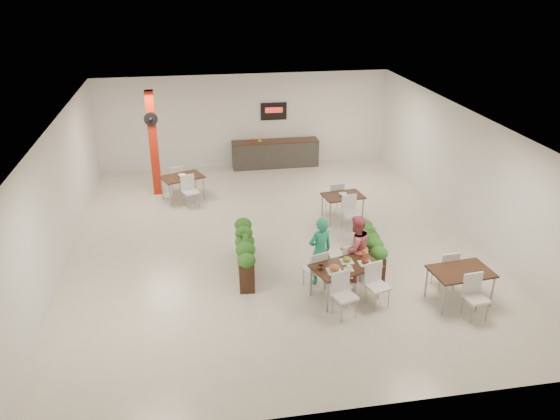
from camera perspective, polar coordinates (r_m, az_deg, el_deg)
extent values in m
plane|color=beige|center=(14.07, -0.80, -3.21)|extent=(12.00, 12.00, 0.00)
cube|color=white|center=(19.08, -3.68, 9.28)|extent=(10.00, 0.10, 3.20)
cube|color=white|center=(8.22, 5.82, -12.18)|extent=(10.00, 0.10, 3.20)
cube|color=white|center=(13.63, -22.10, 1.39)|extent=(0.10, 12.00, 3.20)
cube|color=white|center=(14.97, 18.47, 3.89)|extent=(0.10, 12.00, 3.20)
cube|color=white|center=(12.92, -0.89, 9.51)|extent=(10.00, 12.00, 0.04)
cube|color=#AF1E0B|center=(16.91, -13.07, 6.76)|extent=(0.25, 0.25, 3.20)
cylinder|color=black|center=(16.52, -13.35, 9.23)|extent=(0.40, 0.06, 0.40)
sphere|color=black|center=(16.48, -13.36, 9.19)|extent=(0.12, 0.12, 0.12)
cube|color=#2C2A27|center=(19.20, -0.49, 5.85)|extent=(3.00, 0.60, 0.90)
cube|color=black|center=(19.06, -0.50, 7.19)|extent=(3.00, 0.62, 0.04)
cube|color=black|center=(19.10, -0.66, 10.27)|extent=(0.90, 0.04, 0.60)
cube|color=red|center=(19.06, -0.65, 10.40)|extent=(0.60, 0.02, 0.18)
imported|color=#9A2E19|center=(18.92, -2.91, 7.40)|extent=(0.09, 0.09, 0.19)
imported|color=gold|center=(18.96, -2.15, 7.41)|extent=(0.13, 0.13, 0.17)
cube|color=black|center=(11.52, 6.91, -5.86)|extent=(1.57, 1.18, 0.04)
cylinder|color=gray|center=(11.17, 5.01, -9.07)|extent=(0.04, 0.04, 0.71)
cylinder|color=gray|center=(11.81, 10.34, -7.41)|extent=(0.04, 0.04, 0.71)
cylinder|color=gray|center=(11.66, 3.24, -7.46)|extent=(0.04, 0.04, 0.71)
cylinder|color=gray|center=(12.27, 8.45, -5.97)|extent=(0.04, 0.04, 0.71)
cube|color=white|center=(11.91, 3.63, -6.21)|extent=(0.53, 0.53, 0.05)
cube|color=white|center=(11.65, 4.13, -5.56)|extent=(0.41, 0.16, 0.45)
cylinder|color=gray|center=(12.23, 3.89, -6.62)|extent=(0.02, 0.02, 0.43)
cylinder|color=gray|center=(12.08, 2.49, -7.00)|extent=(0.02, 0.02, 0.43)
cylinder|color=gray|center=(11.98, 4.72, -7.35)|extent=(0.02, 0.02, 0.43)
cylinder|color=gray|center=(11.83, 3.30, -7.75)|extent=(0.02, 0.02, 0.43)
cube|color=white|center=(12.29, 6.86, -5.33)|extent=(0.53, 0.53, 0.05)
cube|color=white|center=(12.03, 7.42, -4.68)|extent=(0.41, 0.16, 0.45)
cylinder|color=gray|center=(12.61, 7.03, -5.74)|extent=(0.02, 0.02, 0.43)
cylinder|color=gray|center=(12.44, 5.72, -6.11)|extent=(0.02, 0.02, 0.43)
cylinder|color=gray|center=(12.37, 7.90, -6.43)|extent=(0.02, 0.02, 0.43)
cylinder|color=gray|center=(12.20, 6.58, -6.82)|extent=(0.02, 0.02, 0.43)
cube|color=white|center=(11.05, 6.81, -8.97)|extent=(0.53, 0.53, 0.05)
cube|color=white|center=(11.05, 6.33, -7.41)|extent=(0.41, 0.16, 0.45)
cylinder|color=gray|center=(10.99, 6.49, -10.66)|extent=(0.02, 0.02, 0.43)
cylinder|color=gray|center=(11.15, 7.98, -10.17)|extent=(0.02, 0.02, 0.43)
cylinder|color=gray|center=(11.22, 5.53, -9.79)|extent=(0.02, 0.02, 0.43)
cylinder|color=gray|center=(11.38, 7.00, -9.33)|extent=(0.02, 0.02, 0.43)
cube|color=white|center=(11.46, 10.19, -7.90)|extent=(0.53, 0.53, 0.05)
cube|color=white|center=(11.46, 9.71, -6.40)|extent=(0.41, 0.16, 0.45)
cylinder|color=gray|center=(11.38, 9.91, -9.52)|extent=(0.02, 0.02, 0.43)
cylinder|color=gray|center=(11.57, 11.29, -9.06)|extent=(0.02, 0.02, 0.43)
cylinder|color=gray|center=(11.61, 8.92, -8.72)|extent=(0.02, 0.02, 0.43)
cylinder|color=gray|center=(11.79, 10.28, -8.28)|extent=(0.02, 0.02, 0.43)
cube|color=white|center=(11.27, 5.70, -6.38)|extent=(0.38, 0.38, 0.01)
ellipsoid|color=brown|center=(11.23, 5.71, -6.06)|extent=(0.22, 0.22, 0.13)
cube|color=white|center=(11.65, 7.00, -5.37)|extent=(0.33, 0.33, 0.01)
ellipsoid|color=#C28B22|center=(11.62, 7.01, -5.10)|extent=(0.18, 0.18, 0.11)
cube|color=white|center=(11.63, 8.89, -5.53)|extent=(0.33, 0.33, 0.01)
ellipsoid|color=#4E180F|center=(11.60, 8.91, -5.29)|extent=(0.16, 0.16, 0.10)
cube|color=white|center=(11.36, 7.20, -6.19)|extent=(0.23, 0.23, 0.01)
ellipsoid|color=white|center=(11.34, 7.21, -6.00)|extent=(0.12, 0.12, 0.07)
cylinder|color=orange|center=(11.87, 8.75, -4.51)|extent=(0.07, 0.07, 0.15)
imported|color=#532C23|center=(11.30, 4.30, -5.99)|extent=(0.12, 0.12, 0.10)
imported|color=#249E77|center=(11.95, 4.21, -4.28)|extent=(0.66, 0.53, 1.57)
imported|color=#D9606E|center=(12.15, 7.88, -3.99)|extent=(0.90, 0.79, 1.55)
cube|color=black|center=(12.58, -3.66, -5.11)|extent=(0.45, 1.97, 0.65)
ellipsoid|color=#184E16|center=(11.64, -3.53, -5.17)|extent=(0.40, 0.40, 0.32)
ellipsoid|color=#184E16|center=(12.00, -3.62, -4.21)|extent=(0.40, 0.40, 0.32)
ellipsoid|color=#184E16|center=(12.37, -3.71, -3.30)|extent=(0.40, 0.40, 0.32)
ellipsoid|color=#184E16|center=(12.73, -3.79, -2.45)|extent=(0.40, 0.40, 0.32)
ellipsoid|color=#184E16|center=(13.11, -3.87, -1.65)|extent=(0.40, 0.40, 0.32)
imported|color=#184E16|center=(12.32, -3.72, -2.92)|extent=(0.38, 0.33, 0.42)
cube|color=black|center=(13.02, 9.39, -4.50)|extent=(0.45, 1.78, 0.59)
ellipsoid|color=#184E16|center=(12.20, 10.29, -4.42)|extent=(0.40, 0.40, 0.32)
ellipsoid|color=#184E16|center=(12.51, 9.90, -3.63)|extent=(0.40, 0.40, 0.32)
ellipsoid|color=#184E16|center=(12.83, 9.52, -2.88)|extent=(0.40, 0.40, 0.32)
ellipsoid|color=#184E16|center=(13.14, 9.16, -2.16)|extent=(0.40, 0.40, 0.32)
ellipsoid|color=#184E16|center=(13.46, 8.81, -1.48)|extent=(0.40, 0.40, 0.32)
imported|color=#184E16|center=(12.80, 9.54, -2.60)|extent=(0.21, 0.21, 0.38)
cube|color=black|center=(16.53, -10.19, 3.43)|extent=(1.39, 1.17, 0.04)
cylinder|color=gray|center=(16.21, -11.39, 1.48)|extent=(0.04, 0.04, 0.71)
cylinder|color=gray|center=(16.55, -7.96, 2.22)|extent=(0.04, 0.04, 0.71)
cylinder|color=gray|center=(16.79, -12.20, 2.22)|extent=(0.04, 0.04, 0.71)
cylinder|color=gray|center=(17.13, -8.87, 2.92)|extent=(0.04, 0.04, 0.71)
cube|color=white|center=(17.16, -10.87, 3.15)|extent=(0.54, 0.54, 0.05)
cube|color=white|center=(16.90, -10.70, 3.74)|extent=(0.41, 0.19, 0.45)
cylinder|color=gray|center=(17.44, -10.49, 2.70)|extent=(0.02, 0.02, 0.43)
cylinder|color=gray|center=(17.34, -11.53, 2.48)|extent=(0.02, 0.02, 0.43)
cylinder|color=gray|center=(17.14, -10.07, 2.35)|extent=(0.02, 0.02, 0.43)
cylinder|color=gray|center=(17.04, -11.13, 2.13)|extent=(0.02, 0.02, 0.43)
cube|color=white|center=(16.11, -9.32, 1.86)|extent=(0.54, 0.54, 0.05)
cube|color=white|center=(16.18, -9.64, 2.90)|extent=(0.41, 0.19, 0.45)
cylinder|color=gray|center=(15.99, -9.60, 0.77)|extent=(0.02, 0.02, 0.43)
cylinder|color=gray|center=(16.11, -8.48, 1.02)|extent=(0.02, 0.02, 0.43)
cylinder|color=gray|center=(16.29, -10.05, 1.17)|extent=(0.02, 0.02, 0.43)
cylinder|color=gray|center=(16.40, -8.95, 1.41)|extent=(0.02, 0.02, 0.43)
imported|color=white|center=(16.51, -10.20, 3.58)|extent=(0.22, 0.22, 0.05)
cube|color=black|center=(15.00, 6.60, 1.48)|extent=(1.16, 0.85, 0.04)
cylinder|color=gray|center=(14.72, 5.28, -0.50)|extent=(0.04, 0.04, 0.71)
cylinder|color=gray|center=(15.08, 8.65, -0.05)|extent=(0.04, 0.04, 0.71)
cylinder|color=gray|center=(15.22, 4.43, 0.39)|extent=(0.04, 0.04, 0.71)
cylinder|color=gray|center=(15.58, 7.71, 0.81)|extent=(0.04, 0.04, 0.71)
cube|color=white|center=(15.61, 5.68, 1.34)|extent=(0.47, 0.47, 0.05)
cube|color=white|center=(15.35, 5.98, 1.94)|extent=(0.42, 0.10, 0.45)
cylinder|color=gray|center=(15.91, 5.97, 0.85)|extent=(0.02, 0.02, 0.43)
cylinder|color=gray|center=(15.78, 4.84, 0.71)|extent=(0.02, 0.02, 0.43)
cylinder|color=gray|center=(15.62, 6.46, 0.38)|extent=(0.02, 0.02, 0.43)
cylinder|color=gray|center=(15.50, 5.30, 0.24)|extent=(0.02, 0.02, 0.43)
cube|color=white|center=(14.61, 7.47, -0.40)|extent=(0.47, 0.47, 0.05)
cube|color=white|center=(14.66, 7.22, 0.79)|extent=(0.42, 0.10, 0.45)
cylinder|color=gray|center=(14.50, 7.09, -1.59)|extent=(0.02, 0.02, 0.43)
cylinder|color=gray|center=(14.63, 8.30, -1.41)|extent=(0.02, 0.02, 0.43)
cylinder|color=gray|center=(14.78, 6.56, -1.05)|extent=(0.02, 0.02, 0.43)
cylinder|color=gray|center=(14.91, 7.76, -0.88)|extent=(0.02, 0.02, 0.43)
imported|color=white|center=(14.98, 6.60, 1.65)|extent=(0.22, 0.22, 0.05)
cube|color=black|center=(11.86, 18.41, -6.10)|extent=(1.31, 0.94, 0.04)
cylinder|color=gray|center=(11.52, 16.74, -8.99)|extent=(0.04, 0.04, 0.71)
cylinder|color=gray|center=(12.10, 21.30, -7.99)|extent=(0.04, 0.04, 0.71)
cylinder|color=gray|center=(12.03, 15.04, -7.28)|extent=(0.04, 0.04, 0.71)
cylinder|color=gray|center=(12.58, 19.49, -6.42)|extent=(0.04, 0.04, 0.71)
cube|color=white|center=(12.43, 16.78, -5.92)|extent=(0.46, 0.46, 0.05)
cube|color=white|center=(12.17, 17.37, -5.32)|extent=(0.42, 0.08, 0.45)
cylinder|color=gray|center=(12.75, 16.93, -6.36)|extent=(0.02, 0.02, 0.43)
cylinder|color=gray|center=(12.58, 15.59, -6.61)|extent=(0.02, 0.02, 0.43)
cylinder|color=gray|center=(12.50, 17.72, -7.10)|extent=(0.02, 0.02, 0.43)
cylinder|color=gray|center=(12.34, 16.37, -7.36)|extent=(0.02, 0.02, 0.43)
cube|color=white|center=(11.59, 19.81, -8.70)|extent=(0.46, 0.46, 0.05)
cube|color=white|center=(11.59, 19.47, -7.19)|extent=(0.42, 0.08, 0.45)
cylinder|color=gray|center=(11.51, 19.40, -10.27)|extent=(0.02, 0.02, 0.43)
cylinder|color=gray|center=(11.69, 20.81, -9.93)|extent=(0.02, 0.02, 0.43)
cylinder|color=gray|center=(11.74, 18.49, -9.41)|extent=(0.02, 0.02, 0.43)
cylinder|color=gray|center=(11.91, 19.89, -9.09)|extent=(0.02, 0.02, 0.43)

